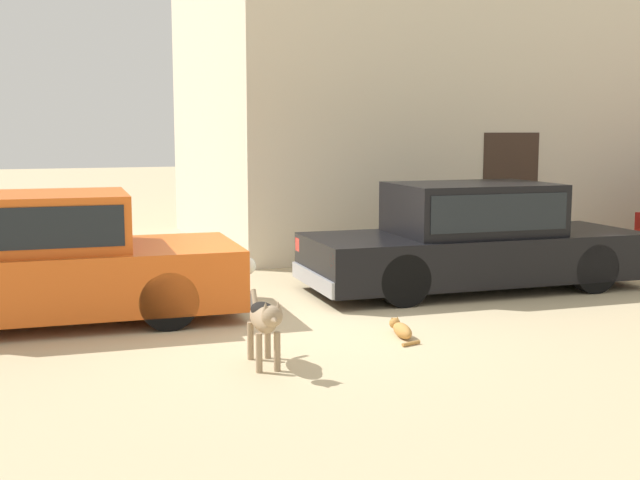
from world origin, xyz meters
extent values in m
plane|color=tan|center=(0.00, 0.00, 0.00)|extent=(80.00, 80.00, 0.00)
cube|color=#D15619|center=(-2.63, 1.12, 0.49)|extent=(4.49, 2.05, 0.68)
cube|color=#D15619|center=(-2.67, 1.12, 1.14)|extent=(2.11, 1.66, 0.62)
cube|color=black|center=(-2.67, 1.12, 1.15)|extent=(1.95, 1.67, 0.43)
cube|color=#999BA0|center=(-0.46, 0.99, 0.26)|extent=(0.22, 1.76, 0.20)
sphere|color=silver|center=(-0.38, 1.71, 0.64)|extent=(0.20, 0.20, 0.20)
sphere|color=silver|center=(-0.47, 0.27, 0.64)|extent=(0.20, 0.20, 0.20)
cylinder|color=black|center=(-1.27, 1.84, 0.32)|extent=(0.65, 0.24, 0.64)
cylinder|color=black|center=(-1.36, 0.24, 0.32)|extent=(0.65, 0.24, 0.64)
cube|color=black|center=(2.93, 1.05, 0.46)|extent=(4.63, 1.91, 0.61)
cube|color=black|center=(2.88, 1.06, 1.10)|extent=(2.16, 1.55, 0.67)
cube|color=black|center=(2.88, 1.06, 1.11)|extent=(2.00, 1.57, 0.47)
cube|color=#999BA0|center=(5.18, 0.95, 0.26)|extent=(0.20, 1.66, 0.20)
cube|color=#999BA0|center=(0.67, 1.16, 0.26)|extent=(0.20, 1.66, 0.20)
sphere|color=silver|center=(5.24, 1.61, 0.59)|extent=(0.20, 0.20, 0.20)
cube|color=red|center=(0.71, 1.89, 0.61)|extent=(0.05, 0.18, 0.18)
cube|color=red|center=(0.64, 0.44, 0.61)|extent=(0.05, 0.18, 0.18)
cylinder|color=black|center=(4.33, 1.73, 0.33)|extent=(0.67, 0.23, 0.66)
cylinder|color=black|center=(4.26, 0.24, 0.33)|extent=(0.67, 0.23, 0.66)
cylinder|color=black|center=(1.60, 1.86, 0.33)|extent=(0.67, 0.23, 0.66)
cylinder|color=black|center=(1.53, 0.38, 0.33)|extent=(0.67, 0.23, 0.66)
cube|color=beige|center=(7.18, 6.46, 4.02)|extent=(13.41, 5.80, 8.04)
cube|color=#38281E|center=(5.17, 3.55, 1.05)|extent=(1.10, 0.02, 2.10)
cylinder|color=#997F60|center=(-0.73, -1.62, 0.18)|extent=(0.06, 0.06, 0.36)
cylinder|color=#997F60|center=(-0.89, -1.60, 0.18)|extent=(0.06, 0.06, 0.36)
cylinder|color=#997F60|center=(-0.69, -1.19, 0.18)|extent=(0.06, 0.06, 0.36)
cylinder|color=#997F60|center=(-0.85, -1.17, 0.18)|extent=(0.06, 0.06, 0.36)
ellipsoid|color=#997F60|center=(-0.79, -1.39, 0.44)|extent=(0.28, 0.68, 0.24)
ellipsoid|color=black|center=(-0.78, -1.34, 0.51)|extent=(0.24, 0.38, 0.13)
sphere|color=#997F60|center=(-0.83, -1.79, 0.55)|extent=(0.19, 0.19, 0.19)
cone|color=#997F60|center=(-0.84, -1.89, 0.53)|extent=(0.11, 0.11, 0.10)
cone|color=#997F60|center=(-0.77, -1.79, 0.63)|extent=(0.07, 0.07, 0.08)
cone|color=#997F60|center=(-0.89, -1.78, 0.63)|extent=(0.07, 0.07, 0.08)
cylinder|color=#997F60|center=(-0.75, -0.98, 0.52)|extent=(0.07, 0.19, 0.21)
ellipsoid|color=#B77F3D|center=(0.84, -0.97, 0.08)|extent=(0.19, 0.43, 0.15)
sphere|color=#B77F3D|center=(0.87, -0.73, 0.10)|extent=(0.12, 0.12, 0.12)
cone|color=#B77F3D|center=(0.84, -0.72, 0.15)|extent=(0.05, 0.05, 0.05)
cone|color=#B77F3D|center=(0.90, -0.73, 0.15)|extent=(0.05, 0.05, 0.05)
cylinder|color=#B77F3D|center=(0.79, -1.27, 0.02)|extent=(0.22, 0.09, 0.04)
camera|label=1|loc=(-2.86, -8.27, 2.13)|focal=45.28mm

